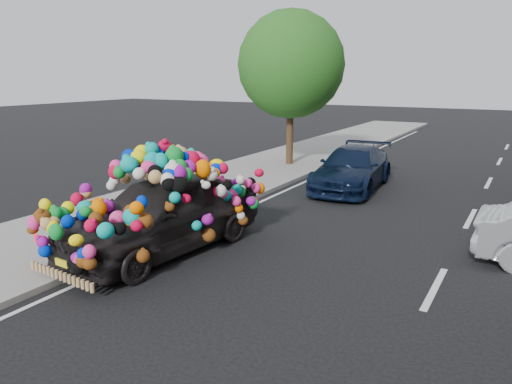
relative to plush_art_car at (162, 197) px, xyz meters
The scene contains 7 objects.
ground 2.29m from the plush_art_car, 24.04° to the left, with size 100.00×100.00×0.00m, color black.
sidewalk 2.85m from the plush_art_car, 162.19° to the left, with size 4.00×60.00×0.12m, color gray.
kerb 1.48m from the plush_art_car, 124.40° to the left, with size 0.15×60.00×0.13m, color gray.
lane_markings 5.58m from the plush_art_car, ahead, with size 6.00×50.00×0.01m, color silver, non-canonical shape.
tree_near_sidewalk 10.87m from the plush_art_car, 100.98° to the left, with size 4.20×4.20×6.13m.
plush_art_car is the anchor object (origin of this frame).
navy_sedan 7.84m from the plush_art_car, 78.71° to the left, with size 1.89×4.66×1.35m, color black.
Camera 1 is at (4.85, -8.62, 3.67)m, focal length 35.00 mm.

